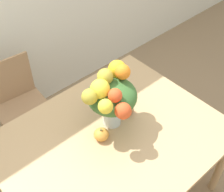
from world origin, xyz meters
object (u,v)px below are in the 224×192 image
pumpkin (101,134)px  turkey_figurine (128,109)px  dining_chair_near_window (21,106)px  flower_vase (111,96)px

pumpkin → turkey_figurine: pumpkin is taller
dining_chair_near_window → pumpkin: bearing=-76.3°
turkey_figurine → dining_chair_near_window: size_ratio=0.13×
pumpkin → flower_vase: bearing=21.4°
flower_vase → turkey_figurine: flower_vase is taller
pumpkin → dining_chair_near_window: 0.97m
turkey_figurine → dining_chair_near_window: bearing=117.0°
pumpkin → turkey_figurine: (0.29, 0.05, -0.01)m
flower_vase → dining_chair_near_window: 1.05m
pumpkin → dining_chair_near_window: (-0.14, 0.90, -0.32)m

